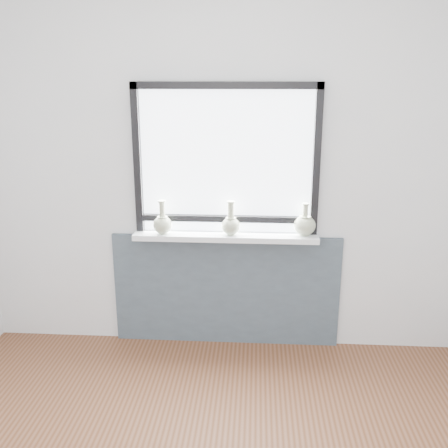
# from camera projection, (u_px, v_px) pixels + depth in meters

# --- Properties ---
(back_wall) EXTENTS (3.60, 0.02, 2.60)m
(back_wall) POSITION_uv_depth(u_px,v_px,m) (226.00, 176.00, 3.55)
(back_wall) COLOR silver
(back_wall) RESTS_ON ground
(apron_panel) EXTENTS (1.70, 0.03, 0.86)m
(apron_panel) POSITION_uv_depth(u_px,v_px,m) (226.00, 290.00, 3.77)
(apron_panel) COLOR #455462
(apron_panel) RESTS_ON ground
(windowsill) EXTENTS (1.32, 0.18, 0.04)m
(windowsill) POSITION_uv_depth(u_px,v_px,m) (225.00, 236.00, 3.57)
(windowsill) COLOR white
(windowsill) RESTS_ON apron_panel
(window) EXTENTS (1.30, 0.06, 1.05)m
(window) POSITION_uv_depth(u_px,v_px,m) (226.00, 157.00, 3.48)
(window) COLOR black
(window) RESTS_ON windowsill
(vase_a) EXTENTS (0.14, 0.14, 0.24)m
(vase_a) POSITION_uv_depth(u_px,v_px,m) (162.00, 223.00, 3.56)
(vase_a) COLOR #B4BE9C
(vase_a) RESTS_ON windowsill
(vase_b) EXTENTS (0.14, 0.14, 0.24)m
(vase_b) POSITION_uv_depth(u_px,v_px,m) (231.00, 224.00, 3.53)
(vase_b) COLOR #B4BE9C
(vase_b) RESTS_ON windowsill
(vase_c) EXTENTS (0.15, 0.15, 0.23)m
(vase_c) POSITION_uv_depth(u_px,v_px,m) (305.00, 225.00, 3.52)
(vase_c) COLOR #B4BE9C
(vase_c) RESTS_ON windowsill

